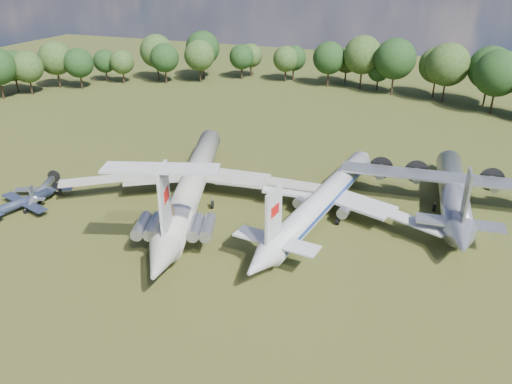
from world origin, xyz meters
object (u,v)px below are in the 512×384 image
at_px(tu104_jet, 323,203).
at_px(small_prop_northwest, 43,191).
at_px(person_on_il62, 172,210).
at_px(small_prop_west, 21,204).
at_px(an12_transport, 453,195).
at_px(il62_airliner, 193,186).

distance_m(tu104_jet, small_prop_northwest, 46.55).
bearing_deg(person_on_il62, small_prop_northwest, -36.50).
height_order(tu104_jet, small_prop_west, tu104_jet).
xyz_separation_m(an12_transport, person_on_il62, (-34.52, -26.79, 3.92)).
xyz_separation_m(small_prop_west, small_prop_northwest, (-0.54, 5.24, -0.12)).
bearing_deg(small_prop_northwest, small_prop_west, -106.85).
distance_m(il62_airliner, an12_transport, 41.15).
relative_size(il62_airliner, small_prop_northwest, 4.42).
xyz_separation_m(an12_transport, small_prop_northwest, (-63.89, -19.28, -1.65)).
xyz_separation_m(il62_airliner, person_on_il62, (4.86, -14.85, 3.72)).
distance_m(an12_transport, small_prop_northwest, 66.75).
height_order(il62_airliner, person_on_il62, person_on_il62).
bearing_deg(small_prop_northwest, il62_airliner, -6.03).
height_order(tu104_jet, small_prop_northwest, tu104_jet).
height_order(tu104_jet, person_on_il62, person_on_il62).
bearing_deg(small_prop_northwest, person_on_il62, -37.06).
distance_m(tu104_jet, an12_transport, 20.73).
relative_size(il62_airliner, small_prop_west, 3.93).
distance_m(il62_airliner, tu104_jet, 21.13).
relative_size(small_prop_northwest, person_on_il62, 6.90).
height_order(small_prop_northwest, person_on_il62, person_on_il62).
xyz_separation_m(il62_airliner, tu104_jet, (21.00, 2.33, -0.33)).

